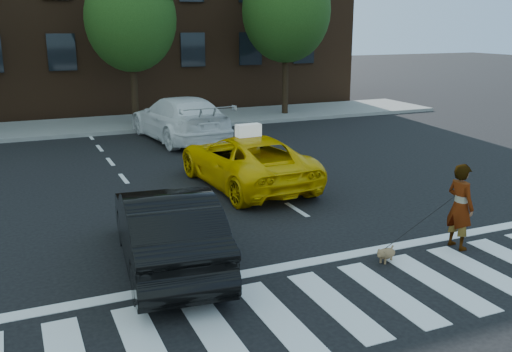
# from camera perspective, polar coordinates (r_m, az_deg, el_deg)

# --- Properties ---
(ground) EXTENTS (120.00, 120.00, 0.00)m
(ground) POSITION_cam_1_polar(r_m,az_deg,el_deg) (9.17, 7.99, -12.65)
(ground) COLOR black
(ground) RESTS_ON ground
(crosswalk) EXTENTS (13.00, 2.40, 0.01)m
(crosswalk) POSITION_cam_1_polar(r_m,az_deg,el_deg) (9.17, 7.99, -12.61)
(crosswalk) COLOR silver
(crosswalk) RESTS_ON ground
(stop_line) EXTENTS (12.00, 0.30, 0.01)m
(stop_line) POSITION_cam_1_polar(r_m,az_deg,el_deg) (10.42, 3.37, -8.95)
(stop_line) COLOR silver
(stop_line) RESTS_ON ground
(sidewalk_far) EXTENTS (30.00, 4.00, 0.15)m
(sidewalk_far) POSITION_cam_1_polar(r_m,az_deg,el_deg) (25.11, -13.24, 5.11)
(sidewalk_far) COLOR slate
(sidewalk_far) RESTS_ON ground
(tree_mid) EXTENTS (3.69, 3.69, 7.10)m
(tree_mid) POSITION_cam_1_polar(r_m,az_deg,el_deg) (24.37, -12.42, 16.16)
(tree_mid) COLOR black
(tree_mid) RESTS_ON ground
(taxi) EXTENTS (2.58, 5.08, 1.38)m
(taxi) POSITION_cam_1_polar(r_m,az_deg,el_deg) (15.25, -1.05, 1.58)
(taxi) COLOR #E1B004
(taxi) RESTS_ON ground
(black_sedan) EXTENTS (1.97, 4.52, 1.45)m
(black_sedan) POSITION_cam_1_polar(r_m,az_deg,el_deg) (10.28, -8.92, -5.13)
(black_sedan) COLOR black
(black_sedan) RESTS_ON ground
(white_suv) EXTENTS (2.84, 5.83, 1.63)m
(white_suv) POSITION_cam_1_polar(r_m,az_deg,el_deg) (21.43, -7.67, 5.73)
(white_suv) COLOR white
(white_suv) RESTS_ON ground
(woman) EXTENTS (0.44, 0.64, 1.68)m
(woman) POSITION_cam_1_polar(r_m,az_deg,el_deg) (11.61, 19.73, -2.87)
(woman) COLOR #999999
(woman) RESTS_ON ground
(dog) EXTENTS (0.49, 0.34, 0.29)m
(dog) POSITION_cam_1_polar(r_m,az_deg,el_deg) (10.75, 12.80, -7.58)
(dog) COLOR #967E4C
(dog) RESTS_ON ground
(taxi_sign) EXTENTS (0.67, 0.32, 0.32)m
(taxi_sign) POSITION_cam_1_polar(r_m,az_deg,el_deg) (14.89, -0.77, 4.59)
(taxi_sign) COLOR white
(taxi_sign) RESTS_ON taxi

